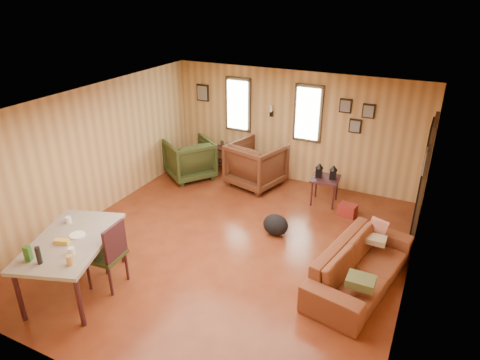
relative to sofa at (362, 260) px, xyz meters
The scene contains 11 objects.
room 2.15m from the sofa, behind, with size 5.54×6.04×2.44m.
sofa is the anchor object (origin of this frame).
recliner_brown 3.65m from the sofa, 138.38° to the left, with size 1.02×0.96×1.05m, color #552C19.
recliner_green 4.73m from the sofa, 153.08° to the left, with size 0.94×0.88×0.96m, color #333E1C.
end_table 4.83m from the sofa, 141.50° to the left, with size 0.62×0.59×0.64m.
side_table 2.54m from the sofa, 117.52° to the left, with size 0.57×0.57×0.84m.
cooler 2.07m from the sofa, 107.87° to the left, with size 0.35×0.28×0.23m.
backpack 1.76m from the sofa, 155.60° to the left, with size 0.52×0.44×0.38m.
sofa_pillows 0.13m from the sofa, 30.54° to the left, with size 0.37×1.53×0.32m.
dining_table 4.06m from the sofa, 152.49° to the right, with size 1.43×1.82×1.05m.
dining_chair 3.56m from the sofa, 153.46° to the right, with size 0.50×0.50×1.03m.
Camera 1 is at (2.80, -5.32, 4.00)m, focal length 32.00 mm.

